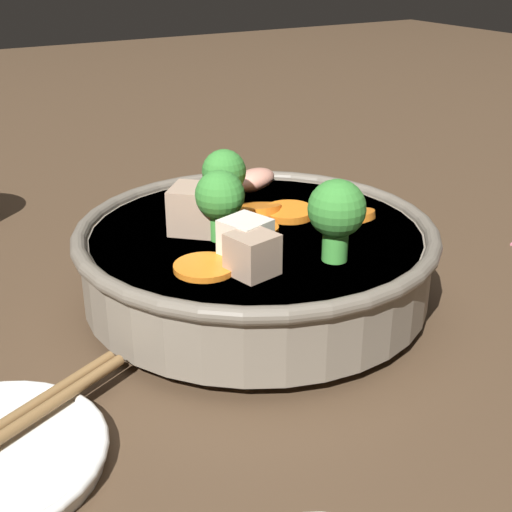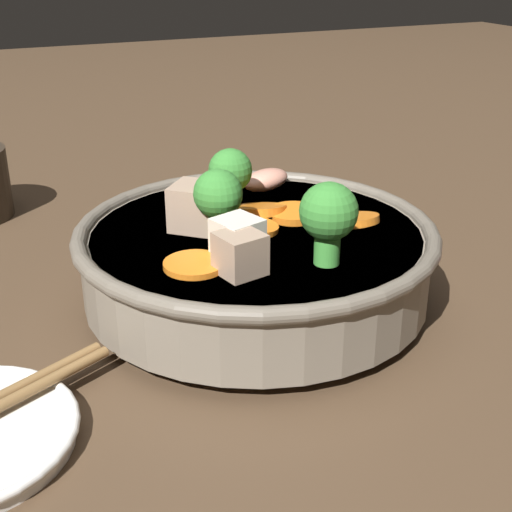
# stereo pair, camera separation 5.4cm
# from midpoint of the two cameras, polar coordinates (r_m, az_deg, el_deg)

# --- Properties ---
(ground_plane) EXTENTS (3.00, 3.00, 0.00)m
(ground_plane) POSITION_cam_midpoint_polar(r_m,az_deg,el_deg) (0.56, 2.78, -3.87)
(ground_plane) COLOR #4C3826
(stirfry_bowl) EXTENTS (0.27, 0.27, 0.12)m
(stirfry_bowl) POSITION_cam_midpoint_polar(r_m,az_deg,el_deg) (0.54, 2.86, 0.19)
(stirfry_bowl) COLOR slate
(stirfry_bowl) RESTS_ON ground_plane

